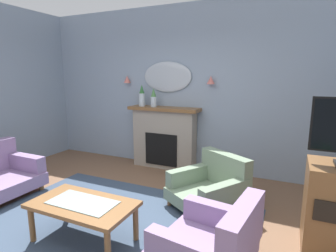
# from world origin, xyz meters

# --- Properties ---
(floor) EXTENTS (6.89, 6.10, 0.10)m
(floor) POSITION_xyz_m (0.00, 0.00, -0.05)
(floor) COLOR brown
(floor) RESTS_ON ground
(wall_back) EXTENTS (6.89, 0.10, 2.99)m
(wall_back) POSITION_xyz_m (0.00, 2.60, 1.49)
(wall_back) COLOR #8C9EB2
(wall_back) RESTS_ON ground
(patterned_rug) EXTENTS (3.20, 2.40, 0.01)m
(patterned_rug) POSITION_xyz_m (0.00, 0.20, 0.01)
(patterned_rug) COLOR #38475B
(patterned_rug) RESTS_ON ground
(fireplace) EXTENTS (1.36, 0.36, 1.16)m
(fireplace) POSITION_xyz_m (-0.34, 2.38, 0.57)
(fireplace) COLOR gray
(fireplace) RESTS_ON ground
(mantel_vase_centre) EXTENTS (0.11, 0.11, 0.40)m
(mantel_vase_centre) POSITION_xyz_m (-0.79, 2.35, 1.35)
(mantel_vase_centre) COLOR silver
(mantel_vase_centre) RESTS_ON fireplace
(mantel_vase_left) EXTENTS (0.11, 0.11, 0.35)m
(mantel_vase_left) POSITION_xyz_m (-0.54, 2.35, 1.33)
(mantel_vase_left) COLOR silver
(mantel_vase_left) RESTS_ON fireplace
(wall_mirror) EXTENTS (0.96, 0.06, 0.56)m
(wall_mirror) POSITION_xyz_m (-0.34, 2.52, 1.71)
(wall_mirror) COLOR #B2BCC6
(wall_sconce_left) EXTENTS (0.14, 0.14, 0.14)m
(wall_sconce_left) POSITION_xyz_m (-1.19, 2.47, 1.66)
(wall_sconce_left) COLOR #D17066
(wall_sconce_right) EXTENTS (0.14, 0.14, 0.14)m
(wall_sconce_right) POSITION_xyz_m (0.51, 2.47, 1.66)
(wall_sconce_right) COLOR #D17066
(coffee_table) EXTENTS (1.10, 0.60, 0.45)m
(coffee_table) POSITION_xyz_m (-0.10, -0.10, 0.38)
(coffee_table) COLOR brown
(coffee_table) RESTS_ON ground
(armchair_in_corner) EXTENTS (1.11, 1.12, 0.71)m
(armchair_in_corner) POSITION_xyz_m (0.92, 1.18, 0.31)
(armchair_in_corner) COLOR gray
(armchair_in_corner) RESTS_ON ground
(armchair_by_coffee_table) EXTENTS (0.92, 0.91, 0.71)m
(armchair_by_coffee_table) POSITION_xyz_m (1.27, 0.02, 0.31)
(armchair_by_coffee_table) COLOR gray
(armchair_by_coffee_table) RESTS_ON ground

